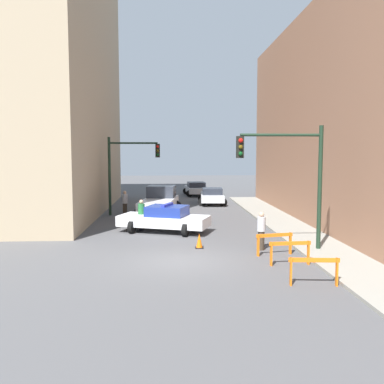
{
  "coord_description": "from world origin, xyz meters",
  "views": [
    {
      "loc": [
        -0.41,
        -16.3,
        4.23
      ],
      "look_at": [
        0.76,
        6.08,
        2.11
      ],
      "focal_mm": 40.0,
      "sensor_mm": 36.0,
      "label": 1
    }
  ],
  "objects_px": {
    "barrier_front": "(314,267)",
    "traffic_light_near": "(293,169)",
    "traffic_light_far": "(126,164)",
    "white_truck": "(160,201)",
    "barrier_mid": "(290,249)",
    "pedestrian_sidewalk": "(261,230)",
    "traffic_cone": "(199,241)",
    "police_car": "(165,219)",
    "parked_car_mid": "(196,188)",
    "barrier_back": "(274,240)",
    "parked_car_near": "(212,196)",
    "pedestrian_corner": "(125,203)",
    "pedestrian_crossing": "(141,214)"
  },
  "relations": [
    {
      "from": "traffic_light_near",
      "to": "barrier_back",
      "type": "height_order",
      "value": "traffic_light_near"
    },
    {
      "from": "barrier_mid",
      "to": "barrier_back",
      "type": "bearing_deg",
      "value": 97.08
    },
    {
      "from": "pedestrian_sidewalk",
      "to": "barrier_back",
      "type": "distance_m",
      "value": 1.04
    },
    {
      "from": "barrier_mid",
      "to": "pedestrian_sidewalk",
      "type": "bearing_deg",
      "value": 102.08
    },
    {
      "from": "police_car",
      "to": "parked_car_mid",
      "type": "relative_size",
      "value": 1.14
    },
    {
      "from": "traffic_light_near",
      "to": "white_truck",
      "type": "relative_size",
      "value": 0.93
    },
    {
      "from": "traffic_light_near",
      "to": "traffic_light_far",
      "type": "distance_m",
      "value": 13.61
    },
    {
      "from": "pedestrian_crossing",
      "to": "parked_car_near",
      "type": "bearing_deg",
      "value": 98.51
    },
    {
      "from": "traffic_light_far",
      "to": "barrier_mid",
      "type": "relative_size",
      "value": 3.25
    },
    {
      "from": "traffic_light_far",
      "to": "traffic_cone",
      "type": "height_order",
      "value": "traffic_light_far"
    },
    {
      "from": "parked_car_mid",
      "to": "barrier_back",
      "type": "relative_size",
      "value": 2.81
    },
    {
      "from": "traffic_light_near",
      "to": "parked_car_near",
      "type": "bearing_deg",
      "value": 95.86
    },
    {
      "from": "barrier_mid",
      "to": "traffic_cone",
      "type": "bearing_deg",
      "value": 136.59
    },
    {
      "from": "traffic_light_near",
      "to": "traffic_light_far",
      "type": "xyz_separation_m",
      "value": [
        -8.03,
        10.98,
        -0.13
      ]
    },
    {
      "from": "barrier_mid",
      "to": "traffic_cone",
      "type": "distance_m",
      "value": 4.39
    },
    {
      "from": "traffic_light_near",
      "to": "barrier_front",
      "type": "height_order",
      "value": "traffic_light_near"
    },
    {
      "from": "parked_car_near",
      "to": "pedestrian_sidewalk",
      "type": "bearing_deg",
      "value": -84.54
    },
    {
      "from": "police_car",
      "to": "parked_car_near",
      "type": "xyz_separation_m",
      "value": [
        3.7,
        11.96,
        -0.05
      ]
    },
    {
      "from": "police_car",
      "to": "barrier_mid",
      "type": "bearing_deg",
      "value": -125.59
    },
    {
      "from": "traffic_light_far",
      "to": "white_truck",
      "type": "xyz_separation_m",
      "value": [
        2.21,
        0.03,
        -2.49
      ]
    },
    {
      "from": "police_car",
      "to": "barrier_front",
      "type": "height_order",
      "value": "police_car"
    },
    {
      "from": "white_truck",
      "to": "barrier_front",
      "type": "bearing_deg",
      "value": -63.81
    },
    {
      "from": "barrier_front",
      "to": "traffic_light_near",
      "type": "bearing_deg",
      "value": 82.52
    },
    {
      "from": "white_truck",
      "to": "barrier_front",
      "type": "xyz_separation_m",
      "value": [
        5.21,
        -15.64,
        -0.29
      ]
    },
    {
      "from": "traffic_light_far",
      "to": "barrier_mid",
      "type": "bearing_deg",
      "value": -60.74
    },
    {
      "from": "pedestrian_sidewalk",
      "to": "barrier_mid",
      "type": "height_order",
      "value": "pedestrian_sidewalk"
    },
    {
      "from": "parked_car_near",
      "to": "pedestrian_crossing",
      "type": "distance_m",
      "value": 12.38
    },
    {
      "from": "traffic_light_near",
      "to": "pedestrian_corner",
      "type": "height_order",
      "value": "traffic_light_near"
    },
    {
      "from": "traffic_light_far",
      "to": "police_car",
      "type": "height_order",
      "value": "traffic_light_far"
    },
    {
      "from": "parked_car_near",
      "to": "traffic_cone",
      "type": "distance_m",
      "value": 15.96
    },
    {
      "from": "traffic_light_near",
      "to": "traffic_cone",
      "type": "xyz_separation_m",
      "value": [
        -3.85,
        0.86,
        -3.21
      ]
    },
    {
      "from": "parked_car_near",
      "to": "pedestrian_sidewalk",
      "type": "height_order",
      "value": "pedestrian_sidewalk"
    },
    {
      "from": "barrier_front",
      "to": "traffic_cone",
      "type": "distance_m",
      "value": 6.38
    },
    {
      "from": "traffic_light_far",
      "to": "barrier_front",
      "type": "distance_m",
      "value": 17.51
    },
    {
      "from": "traffic_cone",
      "to": "barrier_mid",
      "type": "bearing_deg",
      "value": -43.41
    },
    {
      "from": "barrier_back",
      "to": "traffic_cone",
      "type": "bearing_deg",
      "value": 154.35
    },
    {
      "from": "traffic_light_near",
      "to": "barrier_front",
      "type": "xyz_separation_m",
      "value": [
        -0.61,
        -4.63,
        -2.91
      ]
    },
    {
      "from": "traffic_cone",
      "to": "traffic_light_far",
      "type": "bearing_deg",
      "value": 112.43
    },
    {
      "from": "traffic_cone",
      "to": "traffic_light_near",
      "type": "bearing_deg",
      "value": -12.52
    },
    {
      "from": "white_truck",
      "to": "pedestrian_crossing",
      "type": "height_order",
      "value": "white_truck"
    },
    {
      "from": "pedestrian_corner",
      "to": "barrier_back",
      "type": "height_order",
      "value": "pedestrian_corner"
    },
    {
      "from": "police_car",
      "to": "traffic_cone",
      "type": "distance_m",
      "value": 4.17
    },
    {
      "from": "parked_car_near",
      "to": "parked_car_mid",
      "type": "xyz_separation_m",
      "value": [
        -0.87,
        6.97,
        0.0
      ]
    },
    {
      "from": "pedestrian_sidewalk",
      "to": "barrier_front",
      "type": "height_order",
      "value": "pedestrian_sidewalk"
    },
    {
      "from": "traffic_light_near",
      "to": "police_car",
      "type": "xyz_separation_m",
      "value": [
        -5.41,
        4.71,
        -2.81
      ]
    },
    {
      "from": "barrier_front",
      "to": "pedestrian_crossing",
      "type": "bearing_deg",
      "value": 121.36
    },
    {
      "from": "barrier_mid",
      "to": "traffic_cone",
      "type": "relative_size",
      "value": 2.44
    },
    {
      "from": "traffic_light_far",
      "to": "pedestrian_corner",
      "type": "xyz_separation_m",
      "value": [
        -0.08,
        -0.3,
        -2.54
      ]
    },
    {
      "from": "barrier_front",
      "to": "traffic_cone",
      "type": "bearing_deg",
      "value": 120.62
    },
    {
      "from": "pedestrian_corner",
      "to": "pedestrian_sidewalk",
      "type": "relative_size",
      "value": 1.0
    }
  ]
}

